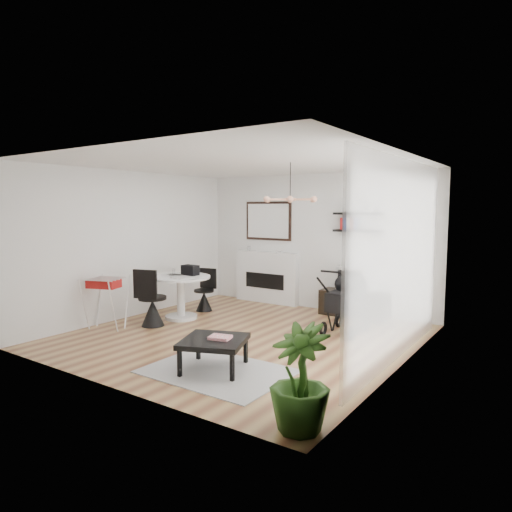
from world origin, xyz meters
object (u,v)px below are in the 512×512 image
Objects in this scene: tv_console at (354,304)px; dining_table at (181,291)px; crt_tv at (354,279)px; stroller at (347,304)px; drying_rack at (106,302)px; coffee_table at (214,342)px; fireplace at (267,271)px; potted_plant at (300,378)px.

tv_console is 3.23m from dining_table.
stroller is at bearing -73.32° from crt_tv.
stroller is at bearing 13.51° from drying_rack.
crt_tv is at bearing 84.83° from coffee_table.
potted_plant is (3.35, -4.60, -0.19)m from fireplace.
dining_table is 1.00× the size of stroller.
coffee_table is at bearing -38.00° from dining_table.
tv_console is at bearing 27.77° from drying_rack.
stroller is at bearing -73.61° from tv_console.
fireplace is 2.17m from dining_table.
tv_console is 1.15m from stroller.
tv_console is 4.64m from potted_plant.
fireplace is 2.05m from crt_tv.
dining_table is 1.10× the size of potted_plant.
dining_table is at bearing -103.45° from fireplace.
potted_plant reaches higher than coffee_table.
stroller reaches higher than dining_table.
potted_plant is at bearing -32.91° from dining_table.
stroller is at bearing 106.29° from potted_plant.
drying_rack is at bearing -107.27° from fireplace.
stroller reaches higher than potted_plant.
tv_console is 1.44× the size of drying_rack.
potted_plant reaches higher than crt_tv.
stroller reaches higher than coffee_table.
crt_tv is 0.50× the size of stroller.
stroller is 1.09× the size of coffee_table.
stroller is at bearing -27.60° from fireplace.
coffee_table is (1.71, -3.83, -0.33)m from fireplace.
fireplace is at bearing 175.72° from tv_console.
fireplace reaches higher than dining_table.
crt_tv is at bearing 106.38° from potted_plant.
crt_tv is 3.21m from dining_table.
potted_plant is at bearing -73.62° from crt_tv.
potted_plant is (0.98, -3.36, 0.03)m from stroller.
coffee_table is (2.75, -0.50, -0.10)m from drying_rack.
potted_plant is at bearing -34.16° from drying_rack.
stroller is at bearing 16.76° from dining_table.
stroller is 2.68m from coffee_table.
stroller reaches higher than drying_rack.
fireplace reaches higher than coffee_table.
drying_rack is at bearing -113.44° from dining_table.
tv_console is 1.16× the size of dining_table.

